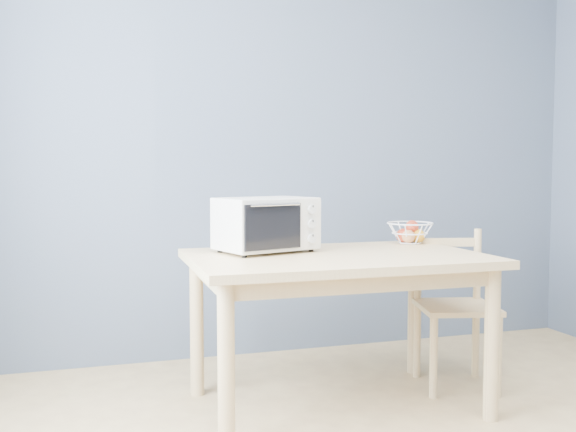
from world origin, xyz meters
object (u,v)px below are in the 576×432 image
object	(u,v)px
dining_chair	(454,309)
toaster_oven	(263,224)
fruit_basket	(410,233)
dining_table	(337,275)

from	to	relation	value
dining_chair	toaster_oven	bearing A→B (deg)	-168.54
fruit_basket	dining_chair	bearing A→B (deg)	-44.34
dining_table	dining_chair	world-z (taller)	dining_chair
dining_table	toaster_oven	size ratio (longest dim) A/B	2.65
dining_table	toaster_oven	bearing A→B (deg)	150.78
dining_table	fruit_basket	bearing A→B (deg)	28.68
dining_table	fruit_basket	world-z (taller)	fruit_basket
toaster_oven	fruit_basket	world-z (taller)	toaster_oven
toaster_oven	dining_chair	xyz separation A→B (m)	(1.05, -0.05, -0.48)
toaster_oven	dining_chair	distance (m)	1.15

